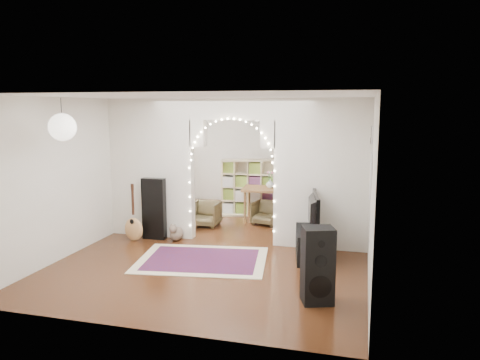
% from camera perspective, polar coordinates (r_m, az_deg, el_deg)
% --- Properties ---
extents(floor, '(7.50, 7.50, 0.00)m').
position_cam_1_polar(floor, '(9.04, -0.87, -7.42)').
color(floor, black).
rests_on(floor, ground).
extents(ceiling, '(5.00, 7.50, 0.02)m').
position_cam_1_polar(ceiling, '(8.68, -0.91, 9.95)').
color(ceiling, white).
rests_on(ceiling, wall_back).
extents(wall_back, '(5.00, 0.02, 2.70)m').
position_cam_1_polar(wall_back, '(12.38, 3.89, 3.37)').
color(wall_back, silver).
rests_on(wall_back, floor).
extents(wall_front, '(5.00, 0.02, 2.70)m').
position_cam_1_polar(wall_front, '(5.31, -12.10, -4.27)').
color(wall_front, silver).
rests_on(wall_front, floor).
extents(wall_left, '(0.02, 7.50, 2.70)m').
position_cam_1_polar(wall_left, '(9.74, -15.18, 1.57)').
color(wall_left, silver).
rests_on(wall_left, floor).
extents(wall_right, '(0.02, 7.50, 2.70)m').
position_cam_1_polar(wall_right, '(8.43, 15.69, 0.44)').
color(wall_right, silver).
rests_on(wall_right, floor).
extents(divider_wall, '(5.00, 0.20, 2.70)m').
position_cam_1_polar(divider_wall, '(8.75, -0.89, 1.57)').
color(divider_wall, silver).
rests_on(divider_wall, floor).
extents(fairy_lights, '(1.64, 0.04, 1.60)m').
position_cam_1_polar(fairy_lights, '(8.61, -1.13, 2.29)').
color(fairy_lights, '#FFEABF').
rests_on(fairy_lights, divider_wall).
extents(window, '(0.04, 1.20, 1.40)m').
position_cam_1_polar(window, '(11.29, -10.49, 3.47)').
color(window, white).
rests_on(window, wall_left).
extents(wall_clock, '(0.03, 0.31, 0.31)m').
position_cam_1_polar(wall_clock, '(7.76, 15.81, 5.31)').
color(wall_clock, white).
rests_on(wall_clock, wall_right).
extents(picture_frames, '(0.02, 0.50, 0.70)m').
position_cam_1_polar(picture_frames, '(7.42, 15.64, 0.50)').
color(picture_frames, white).
rests_on(picture_frames, wall_right).
extents(paper_lantern, '(0.40, 0.40, 0.40)m').
position_cam_1_polar(paper_lantern, '(7.33, -20.84, 6.05)').
color(paper_lantern, white).
rests_on(paper_lantern, ceiling).
extents(ceiling_fan, '(1.10, 1.10, 0.30)m').
position_cam_1_polar(ceiling_fan, '(10.61, 2.09, 8.14)').
color(ceiling_fan, '#AE883A').
rests_on(ceiling_fan, ceiling).
extents(area_rug, '(2.33, 1.89, 0.02)m').
position_cam_1_polar(area_rug, '(7.98, -4.64, -9.64)').
color(area_rug, maroon).
rests_on(area_rug, floor).
extents(guitar_case, '(0.46, 0.16, 1.19)m').
position_cam_1_polar(guitar_case, '(9.19, -10.44, -3.46)').
color(guitar_case, black).
rests_on(guitar_case, floor).
extents(acoustic_guitar, '(0.40, 0.26, 0.94)m').
position_cam_1_polar(acoustic_guitar, '(9.16, -12.86, -4.78)').
color(acoustic_guitar, '#B88049').
rests_on(acoustic_guitar, floor).
extents(tabby_cat, '(0.25, 0.56, 0.37)m').
position_cam_1_polar(tabby_cat, '(9.10, -7.79, -6.42)').
color(tabby_cat, brown).
rests_on(tabby_cat, floor).
extents(floor_speaker, '(0.48, 0.45, 1.01)m').
position_cam_1_polar(floor_speaker, '(6.25, 9.45, -10.24)').
color(floor_speaker, black).
rests_on(floor_speaker, floor).
extents(media_console, '(0.56, 1.05, 0.50)m').
position_cam_1_polar(media_console, '(8.04, 8.33, -7.74)').
color(media_console, black).
rests_on(media_console, floor).
extents(tv, '(0.32, 1.08, 0.62)m').
position_cam_1_polar(tv, '(7.90, 8.43, -3.85)').
color(tv, black).
rests_on(tv, media_console).
extents(bookcase, '(1.32, 0.75, 1.33)m').
position_cam_1_polar(bookcase, '(11.02, 1.10, -0.90)').
color(bookcase, beige).
rests_on(bookcase, floor).
extents(dining_table, '(1.27, 0.92, 0.76)m').
position_cam_1_polar(dining_table, '(10.47, 3.67, -1.34)').
color(dining_table, brown).
rests_on(dining_table, floor).
extents(flower_vase, '(0.20, 0.20, 0.19)m').
position_cam_1_polar(flower_vase, '(10.44, 3.68, -0.43)').
color(flower_vase, white).
rests_on(flower_vase, dining_table).
extents(dining_chair_left, '(0.58, 0.59, 0.53)m').
position_cam_1_polar(dining_chair_left, '(10.09, -4.20, -4.15)').
color(dining_chair_left, '#4D4026').
rests_on(dining_chair_left, floor).
extents(dining_chair_right, '(0.65, 0.66, 0.51)m').
position_cam_1_polar(dining_chair_right, '(10.23, 3.20, -4.03)').
color(dining_chair_right, '#4D4026').
rests_on(dining_chair_right, floor).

